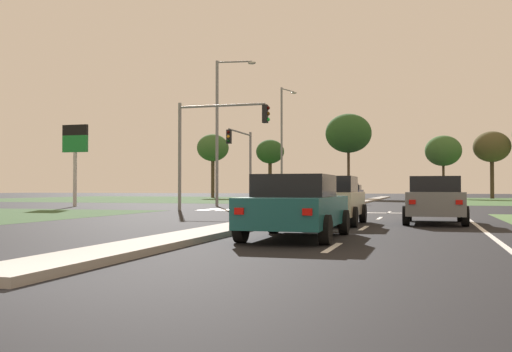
# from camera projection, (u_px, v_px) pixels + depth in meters

# --- Properties ---
(ground_plane) EXTENTS (200.00, 200.00, 0.00)m
(ground_plane) POSITION_uv_depth(u_px,v_px,m) (337.00, 208.00, 35.82)
(ground_plane) COLOR black
(grass_verge_far_left) EXTENTS (35.00, 35.00, 0.01)m
(grass_verge_far_left) POSITION_uv_depth(u_px,v_px,m) (146.00, 199.00, 66.52)
(grass_verge_far_left) COLOR #2D4C28
(grass_verge_far_left) RESTS_ON ground
(median_island_near) EXTENTS (1.20, 22.00, 0.14)m
(median_island_near) POSITION_uv_depth(u_px,v_px,m) (244.00, 226.00, 17.60)
(median_island_near) COLOR gray
(median_island_near) RESTS_ON ground
(median_island_far) EXTENTS (1.20, 36.00, 0.14)m
(median_island_far) POSITION_uv_depth(u_px,v_px,m) (373.00, 199.00, 59.80)
(median_island_far) COLOR gray
(median_island_far) RESTS_ON ground
(lane_dash_near) EXTENTS (0.14, 2.00, 0.01)m
(lane_dash_near) POSITION_uv_depth(u_px,v_px,m) (332.00, 248.00, 11.68)
(lane_dash_near) COLOR silver
(lane_dash_near) RESTS_ON ground
(lane_dash_second) EXTENTS (0.14, 2.00, 0.01)m
(lane_dash_second) POSITION_uv_depth(u_px,v_px,m) (364.00, 228.00, 17.44)
(lane_dash_second) COLOR silver
(lane_dash_second) RESTS_ON ground
(lane_dash_third) EXTENTS (0.14, 2.00, 0.01)m
(lane_dash_third) POSITION_uv_depth(u_px,v_px,m) (380.00, 218.00, 23.19)
(lane_dash_third) COLOR silver
(lane_dash_third) RESTS_ON ground
(lane_dash_fourth) EXTENTS (0.14, 2.00, 0.01)m
(lane_dash_fourth) POSITION_uv_depth(u_px,v_px,m) (389.00, 212.00, 28.95)
(lane_dash_fourth) COLOR silver
(lane_dash_fourth) RESTS_ON ground
(edge_line_right) EXTENTS (0.14, 24.00, 0.01)m
(edge_line_right) POSITION_uv_depth(u_px,v_px,m) (483.00, 230.00, 16.63)
(edge_line_right) COLOR silver
(edge_line_right) RESTS_ON ground
(stop_bar_near) EXTENTS (6.40, 0.50, 0.01)m
(stop_bar_near) POSITION_uv_depth(u_px,v_px,m) (394.00, 213.00, 28.04)
(stop_bar_near) COLOR silver
(stop_bar_near) RESTS_ON ground
(crosswalk_bar_near) EXTENTS (0.70, 2.80, 0.01)m
(crosswalk_bar_near) POSITION_uv_depth(u_px,v_px,m) (209.00, 210.00, 32.64)
(crosswalk_bar_near) COLOR silver
(crosswalk_bar_near) RESTS_ON ground
(crosswalk_bar_second) EXTENTS (0.70, 2.80, 0.01)m
(crosswalk_bar_second) POSITION_uv_depth(u_px,v_px,m) (229.00, 210.00, 32.32)
(crosswalk_bar_second) COLOR silver
(crosswalk_bar_second) RESTS_ON ground
(crosswalk_bar_third) EXTENTS (0.70, 2.80, 0.01)m
(crosswalk_bar_third) POSITION_uv_depth(u_px,v_px,m) (249.00, 210.00, 31.99)
(crosswalk_bar_third) COLOR silver
(crosswalk_bar_third) RESTS_ON ground
(crosswalk_bar_fourth) EXTENTS (0.70, 2.80, 0.01)m
(crosswalk_bar_fourth) POSITION_uv_depth(u_px,v_px,m) (269.00, 210.00, 31.67)
(crosswalk_bar_fourth) COLOR silver
(crosswalk_bar_fourth) RESTS_ON ground
(crosswalk_bar_fifth) EXTENTS (0.70, 2.80, 0.01)m
(crosswalk_bar_fifth) POSITION_uv_depth(u_px,v_px,m) (289.00, 210.00, 31.34)
(crosswalk_bar_fifth) COLOR silver
(crosswalk_bar_fifth) RESTS_ON ground
(crosswalk_bar_sixth) EXTENTS (0.70, 2.80, 0.01)m
(crosswalk_bar_sixth) POSITION_uv_depth(u_px,v_px,m) (310.00, 211.00, 31.02)
(crosswalk_bar_sixth) COLOR silver
(crosswalk_bar_sixth) RESTS_ON ground
(crosswalk_bar_seventh) EXTENTS (0.70, 2.80, 0.01)m
(crosswalk_bar_seventh) POSITION_uv_depth(u_px,v_px,m) (332.00, 211.00, 30.70)
(crosswalk_bar_seventh) COLOR silver
(crosswalk_bar_seventh) RESTS_ON ground
(crosswalk_bar_eighth) EXTENTS (0.70, 2.80, 0.01)m
(crosswalk_bar_eighth) POSITION_uv_depth(u_px,v_px,m) (354.00, 211.00, 30.37)
(crosswalk_bar_eighth) COLOR silver
(crosswalk_bar_eighth) RESTS_ON ground
(car_beige_near) EXTENTS (2.08, 4.16, 1.59)m
(car_beige_near) POSITION_uv_depth(u_px,v_px,m) (330.00, 200.00, 19.30)
(car_beige_near) COLOR #BCAD8E
(car_beige_near) RESTS_ON ground
(car_navy_second) EXTENTS (2.09, 4.62, 1.57)m
(car_navy_second) POSITION_uv_depth(u_px,v_px,m) (353.00, 192.00, 61.83)
(car_navy_second) COLOR #161E47
(car_navy_second) RESTS_ON ground
(car_teal_third) EXTENTS (2.09, 4.48, 1.52)m
(car_teal_third) POSITION_uv_depth(u_px,v_px,m) (296.00, 206.00, 13.88)
(car_teal_third) COLOR #19565B
(car_teal_third) RESTS_ON ground
(car_grey_fourth) EXTENTS (2.02, 4.27, 1.60)m
(car_grey_fourth) POSITION_uv_depth(u_px,v_px,m) (435.00, 200.00, 19.79)
(car_grey_fourth) COLOR slate
(car_grey_fourth) RESTS_ON ground
(car_blue_fifth) EXTENTS (2.00, 4.39, 1.58)m
(car_blue_fifth) POSITION_uv_depth(u_px,v_px,m) (344.00, 192.00, 55.85)
(car_blue_fifth) COLOR navy
(car_blue_fifth) RESTS_ON ground
(traffic_signal_near_left) EXTENTS (5.18, 0.32, 5.86)m
(traffic_signal_near_left) POSITION_uv_depth(u_px,v_px,m) (212.00, 135.00, 31.20)
(traffic_signal_near_left) COLOR gray
(traffic_signal_near_left) RESTS_ON ground
(traffic_signal_far_left) EXTENTS (0.32, 5.35, 5.49)m
(traffic_signal_far_left) POSITION_uv_depth(u_px,v_px,m) (242.00, 152.00, 42.48)
(traffic_signal_far_left) COLOR gray
(traffic_signal_far_left) RESTS_ON ground
(street_lamp_second) EXTENTS (2.69, 0.63, 9.70)m
(street_lamp_second) POSITION_uv_depth(u_px,v_px,m) (220.00, 125.00, 38.68)
(street_lamp_second) COLOR gray
(street_lamp_second) RESTS_ON ground
(street_lamp_third) EXTENTS (1.10, 2.48, 10.90)m
(street_lamp_third) POSITION_uv_depth(u_px,v_px,m) (283.00, 138.00, 56.04)
(street_lamp_third) COLOR gray
(street_lamp_third) RESTS_ON ground
(pedestrian_at_median) EXTENTS (0.34, 0.34, 1.65)m
(pedestrian_at_median) POSITION_uv_depth(u_px,v_px,m) (356.00, 189.00, 43.86)
(pedestrian_at_median) COLOR #232833
(pedestrian_at_median) RESTS_ON median_island_far
(fuel_price_totem) EXTENTS (1.80, 0.24, 5.37)m
(fuel_price_totem) POSITION_uv_depth(u_px,v_px,m) (75.00, 147.00, 38.22)
(fuel_price_totem) COLOR silver
(fuel_price_totem) RESTS_ON ground
(treeline_near) EXTENTS (4.09, 4.09, 8.16)m
(treeline_near) POSITION_uv_depth(u_px,v_px,m) (213.00, 148.00, 74.75)
(treeline_near) COLOR #423323
(treeline_near) RESTS_ON ground
(treeline_second) EXTENTS (3.71, 3.71, 7.65)m
(treeline_second) POSITION_uv_depth(u_px,v_px,m) (270.00, 152.00, 77.08)
(treeline_second) COLOR #423323
(treeline_second) RESTS_ON ground
(treeline_third) EXTENTS (5.41, 5.41, 9.99)m
(treeline_third) POSITION_uv_depth(u_px,v_px,m) (348.00, 133.00, 68.67)
(treeline_third) COLOR #423323
(treeline_third) RESTS_ON ground
(treeline_fourth) EXTENTS (4.24, 4.24, 7.44)m
(treeline_fourth) POSITION_uv_depth(u_px,v_px,m) (443.00, 151.00, 68.77)
(treeline_fourth) COLOR #423323
(treeline_fourth) RESTS_ON ground
(treeline_fifth) EXTENTS (4.25, 4.25, 7.89)m
(treeline_fifth) POSITION_uv_depth(u_px,v_px,m) (492.00, 147.00, 68.25)
(treeline_fifth) COLOR #423323
(treeline_fifth) RESTS_ON ground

